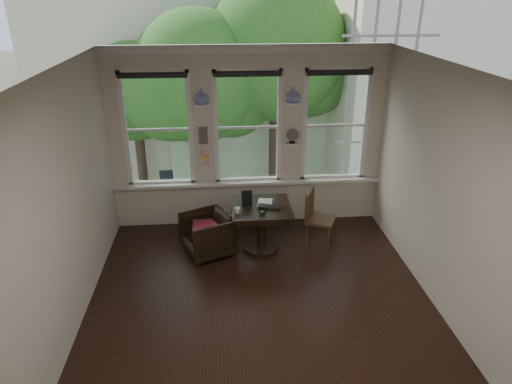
{
  "coord_description": "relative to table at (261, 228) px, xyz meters",
  "views": [
    {
      "loc": [
        -0.48,
        -4.98,
        3.77
      ],
      "look_at": [
        0.02,
        0.9,
        1.13
      ],
      "focal_mm": 32.0,
      "sensor_mm": 36.0,
      "label": 1
    }
  ],
  "objects": [
    {
      "name": "shelf_right",
      "position": [
        0.6,
        0.93,
        1.73
      ],
      "size": [
        0.26,
        0.16,
        0.03
      ],
      "primitive_type": "cube",
      "color": "white",
      "rests_on": "ground"
    },
    {
      "name": "wall_left",
      "position": [
        -2.38,
        -1.22,
        1.12
      ],
      "size": [
        0.0,
        4.5,
        4.5
      ],
      "primitive_type": "plane",
      "rotation": [
        1.57,
        0.0,
        1.57
      ],
      "color": "beige",
      "rests_on": "ground"
    },
    {
      "name": "laptop",
      "position": [
        0.1,
        -0.11,
        0.39
      ],
      "size": [
        0.4,
        0.33,
        0.03
      ],
      "primitive_type": "imported",
      "rotation": [
        0.0,
        0.0,
        -0.33
      ],
      "color": "black",
      "rests_on": "table"
    },
    {
      "name": "papers",
      "position": [
        0.07,
        0.13,
        0.38
      ],
      "size": [
        0.27,
        0.33,
        0.0
      ],
      "primitive_type": "cube",
      "rotation": [
        0.0,
        0.0,
        -0.18
      ],
      "color": "silver",
      "rests_on": "table"
    },
    {
      "name": "drinking_glass",
      "position": [
        -0.0,
        -0.26,
        0.42
      ],
      "size": [
        0.14,
        0.14,
        0.09
      ],
      "primitive_type": "imported",
      "rotation": [
        0.0,
        0.0,
        -0.27
      ],
      "color": "white",
      "rests_on": "table"
    },
    {
      "name": "wall_back",
      "position": [
        -0.13,
        1.03,
        1.12
      ],
      "size": [
        4.5,
        0.0,
        4.5
      ],
      "primitive_type": "plane",
      "rotation": [
        1.57,
        0.0,
        0.0
      ],
      "color": "beige",
      "rests_on": "ground"
    },
    {
      "name": "tablet",
      "position": [
        -0.21,
        0.1,
        0.48
      ],
      "size": [
        0.17,
        0.09,
        0.22
      ],
      "primitive_type": "cube",
      "rotation": [
        -0.26,
        0.0,
        0.11
      ],
      "color": "black",
      "rests_on": "table"
    },
    {
      "name": "vase_right",
      "position": [
        0.6,
        0.93,
        1.86
      ],
      "size": [
        0.24,
        0.24,
        0.25
      ],
      "primitive_type": "imported",
      "color": "silver",
      "rests_on": "shelf_right"
    },
    {
      "name": "mug",
      "position": [
        -0.37,
        -0.19,
        0.42
      ],
      "size": [
        0.1,
        0.1,
        0.08
      ],
      "primitive_type": "imported",
      "rotation": [
        0.0,
        0.0,
        0.05
      ],
      "color": "white",
      "rests_on": "table"
    },
    {
      "name": "vase_left",
      "position": [
        -0.85,
        0.93,
        1.86
      ],
      "size": [
        0.24,
        0.24,
        0.25
      ],
      "primitive_type": "imported",
      "color": "silver",
      "rests_on": "shelf_left"
    },
    {
      "name": "sticky_notes",
      "position": [
        -0.85,
        0.97,
        0.88
      ],
      "size": [
        0.16,
        0.01,
        0.24
      ],
      "primitive_type": null,
      "color": "pink",
      "rests_on": "ground"
    },
    {
      "name": "window_left",
      "position": [
        -1.58,
        1.03,
        1.32
      ],
      "size": [
        1.1,
        0.12,
        1.9
      ],
      "primitive_type": null,
      "color": "white",
      "rests_on": "ground"
    },
    {
      "name": "shelf_left",
      "position": [
        -0.85,
        0.93,
        1.73
      ],
      "size": [
        0.26,
        0.16,
        0.03
      ],
      "primitive_type": "cube",
      "color": "white",
      "rests_on": "ground"
    },
    {
      "name": "cushion_red",
      "position": [
        -0.83,
        -0.05,
        0.08
      ],
      "size": [
        0.45,
        0.45,
        0.06
      ],
      "primitive_type": "cube",
      "color": "maroon",
      "rests_on": "armchair_left"
    },
    {
      "name": "wall_front",
      "position": [
        -0.13,
        -3.47,
        1.12
      ],
      "size": [
        4.5,
        0.0,
        4.5
      ],
      "primitive_type": "plane",
      "rotation": [
        -1.57,
        0.0,
        0.0
      ],
      "color": "beige",
      "rests_on": "ground"
    },
    {
      "name": "ground",
      "position": [
        -0.13,
        -1.22,
        -0.38
      ],
      "size": [
        4.5,
        4.5,
        0.0
      ],
      "primitive_type": "plane",
      "color": "black",
      "rests_on": "ground"
    },
    {
      "name": "side_chair_right",
      "position": [
        0.95,
        0.05,
        0.09
      ],
      "size": [
        0.56,
        0.56,
        0.92
      ],
      "primitive_type": null,
      "rotation": [
        0.0,
        0.0,
        1.13
      ],
      "color": "#472E19",
      "rests_on": "ground"
    },
    {
      "name": "window_center",
      "position": [
        -0.13,
        1.03,
        1.32
      ],
      "size": [
        1.1,
        0.12,
        1.9
      ],
      "primitive_type": null,
      "color": "white",
      "rests_on": "ground"
    },
    {
      "name": "table",
      "position": [
        0.0,
        0.0,
        0.0
      ],
      "size": [
        0.9,
        0.9,
        0.75
      ],
      "primitive_type": null,
      "color": "black",
      "rests_on": "ground"
    },
    {
      "name": "armchair_left",
      "position": [
        -0.83,
        -0.05,
        -0.04
      ],
      "size": [
        0.94,
        0.93,
        0.66
      ],
      "primitive_type": "imported",
      "rotation": [
        0.0,
        0.0,
        -1.18
      ],
      "color": "black",
      "rests_on": "ground"
    },
    {
      "name": "window_right",
      "position": [
        1.32,
        1.03,
        1.32
      ],
      "size": [
        1.1,
        0.12,
        1.9
      ],
      "primitive_type": null,
      "color": "white",
      "rests_on": "ground"
    },
    {
      "name": "ceiling",
      "position": [
        -0.13,
        -1.22,
        2.62
      ],
      "size": [
        4.5,
        4.5,
        0.0
      ],
      "primitive_type": "plane",
      "rotation": [
        3.14,
        0.0,
        0.0
      ],
      "color": "silver",
      "rests_on": "ground"
    },
    {
      "name": "intercom",
      "position": [
        -0.85,
        0.96,
        1.23
      ],
      "size": [
        0.14,
        0.06,
        0.28
      ],
      "primitive_type": "cube",
      "color": "#59544F",
      "rests_on": "ground"
    },
    {
      "name": "wall_right",
      "position": [
        2.12,
        -1.22,
        1.12
      ],
      "size": [
        0.0,
        4.5,
        4.5
      ],
      "primitive_type": "plane",
      "rotation": [
        1.57,
        0.0,
        -1.57
      ],
      "color": "beige",
      "rests_on": "ground"
    },
    {
      "name": "desk_fan",
      "position": [
        0.6,
        0.91,
        1.16
      ],
      "size": [
        0.2,
        0.2,
        0.24
      ],
      "primitive_type": null,
      "color": "#59544F",
      "rests_on": "ground"
    }
  ]
}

